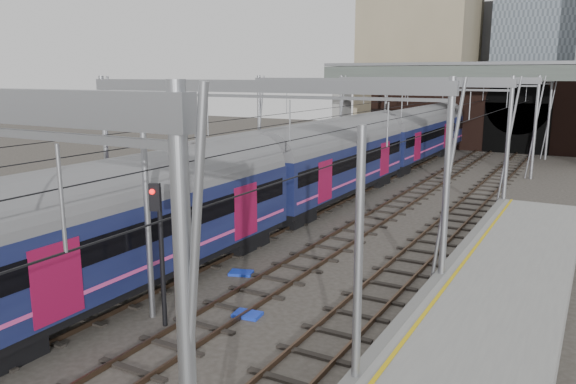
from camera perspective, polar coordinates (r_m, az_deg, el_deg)
The scene contains 12 objects.
ground at distance 18.78m, azimuth -17.82°, elevation -14.16°, with size 160.00×160.00×0.00m, color #38332D.
tracks at distance 30.26m, azimuth 3.30°, elevation -3.58°, with size 14.40×80.00×0.22m.
overhead_line at distance 35.16m, azimuth 8.11°, elevation 9.30°, with size 16.80×80.00×8.00m.
retaining_wall at distance 64.31m, azimuth 19.21°, elevation 7.87°, with size 28.00×2.75×9.00m.
overbridge at distance 58.67m, azimuth 16.98°, elevation 10.56°, with size 28.00×3.00×9.25m.
city_skyline at distance 82.85m, azimuth 23.18°, elevation 17.19°, with size 37.50×27.50×60.00m.
train_main at distance 44.36m, azimuth 9.66°, elevation 4.69°, with size 3.08×71.25×5.21m.
train_second at distance 42.91m, azimuth 3.10°, elevation 4.27°, with size 2.69×31.15×4.67m.
signal_near_centre at distance 18.22m, azimuth -12.92°, elevation -4.51°, with size 0.38×0.46×4.77m.
equip_cover_a at distance 23.39m, azimuth -4.80°, elevation -8.20°, with size 0.93×0.66×0.11m, color blue.
equip_cover_b at distance 21.49m, azimuth -18.90°, elevation -10.70°, with size 0.82×0.58×0.10m, color blue.
equip_cover_c at distance 19.58m, azimuth -4.15°, elevation -12.31°, with size 0.93×0.66×0.11m, color blue.
Camera 1 is at (12.67, -11.28, 8.05)m, focal length 35.00 mm.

